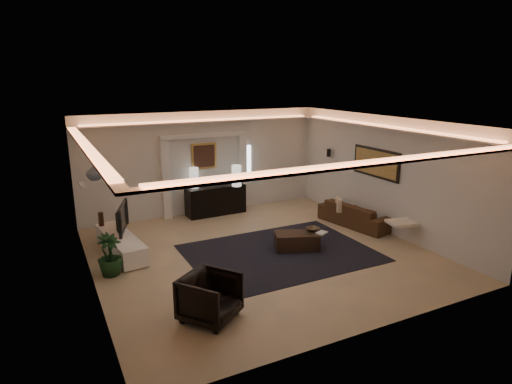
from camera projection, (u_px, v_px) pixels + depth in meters
name	position (u px, v px, depth m)	size (l,w,h in m)	color
floor	(260.00, 253.00, 9.72)	(7.00, 7.00, 0.00)	tan
ceiling	(260.00, 123.00, 8.98)	(7.00, 7.00, 0.00)	white
wall_back	(204.00, 163.00, 12.37)	(7.00, 7.00, 0.00)	silver
wall_front	(371.00, 244.00, 6.33)	(7.00, 7.00, 0.00)	silver
wall_left	(88.00, 212.00, 7.82)	(7.00, 7.00, 0.00)	silver
wall_right	(385.00, 175.00, 10.87)	(7.00, 7.00, 0.00)	silver
cove_soffit	(260.00, 136.00, 9.05)	(7.00, 7.00, 0.04)	silver
daylight_slit	(247.00, 162.00, 12.96)	(0.25, 0.03, 1.00)	white
area_rug	(280.00, 253.00, 9.72)	(4.00, 3.00, 0.01)	black
pilaster_left	(166.00, 180.00, 11.87)	(0.22, 0.20, 2.20)	silver
pilaster_right	(242.00, 172.00, 12.87)	(0.22, 0.20, 2.20)	silver
alcove_header	(204.00, 135.00, 12.08)	(2.52, 0.20, 0.12)	silver
painting_frame	(204.00, 156.00, 12.29)	(0.74, 0.04, 0.74)	tan
painting_canvas	(204.00, 156.00, 12.27)	(0.62, 0.02, 0.62)	#4C2D1E
art_panel_frame	(376.00, 163.00, 11.05)	(0.04, 1.64, 0.74)	black
art_panel_gold	(375.00, 163.00, 11.04)	(0.02, 1.50, 0.62)	tan
wall_sconce	(329.00, 153.00, 12.66)	(0.12, 0.12, 0.22)	black
wall_niche	(82.00, 185.00, 9.01)	(0.10, 0.55, 0.04)	silver
console	(216.00, 200.00, 12.42)	(1.69, 0.53, 0.84)	black
lamp_left	(194.00, 178.00, 12.07)	(0.26, 0.26, 0.57)	beige
lamp_right	(236.00, 177.00, 12.26)	(0.27, 0.27, 0.60)	white
media_ledge	(120.00, 244.00, 9.67)	(0.54, 2.15, 0.40)	white
tv	(118.00, 217.00, 9.79)	(0.14, 1.10, 0.63)	black
figurine	(101.00, 217.00, 10.17)	(0.12, 0.12, 0.33)	#472A18
ginger_jar	(94.00, 172.00, 9.29)	(0.34, 0.34, 0.35)	#3D515A
plant	(110.00, 255.00, 8.54)	(0.47, 0.47, 0.85)	black
sofa	(356.00, 214.00, 11.51)	(0.80, 2.04, 0.60)	black
throw_blanket	(401.00, 223.00, 10.06)	(0.60, 0.49, 0.06)	white
throw_pillow	(338.00, 205.00, 11.48)	(0.11, 0.35, 0.35)	#C1AC89
coffee_table	(297.00, 241.00, 9.90)	(0.98, 0.54, 0.37)	black
bowl	(313.00, 228.00, 9.99)	(0.30, 0.30, 0.07)	#413524
magazine	(322.00, 232.00, 9.82)	(0.26, 0.19, 0.03)	beige
armchair	(210.00, 298.00, 6.98)	(0.82, 0.84, 0.77)	black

